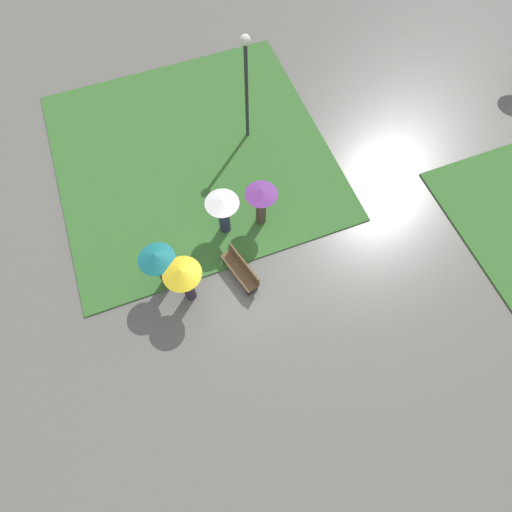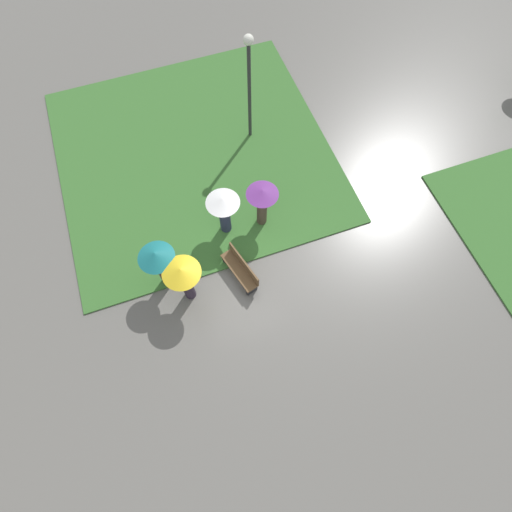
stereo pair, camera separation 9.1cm
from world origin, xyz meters
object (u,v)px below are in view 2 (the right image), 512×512
park_bench (241,269)px  crowd_person_white (224,209)px  crowd_person_purple (262,201)px  crowd_person_teal (159,262)px  crowd_person_yellow (183,277)px  lamp_post (249,77)px

park_bench → crowd_person_white: 1.91m
crowd_person_white → crowd_person_purple: crowd_person_purple is taller
park_bench → crowd_person_teal: size_ratio=0.78×
crowd_person_yellow → crowd_person_teal: size_ratio=0.97×
crowd_person_white → lamp_post: bearing=36.9°
park_bench → crowd_person_yellow: 1.97m
park_bench → crowd_person_teal: (-0.57, -2.24, 1.00)m
crowd_person_yellow → crowd_person_purple: (-1.72, 2.96, -0.15)m
crowd_person_yellow → crowd_person_purple: size_ratio=1.07×
lamp_post → crowd_person_purple: (3.68, -0.88, -1.38)m
lamp_post → crowd_person_white: lamp_post is taller
park_bench → crowd_person_teal: crowd_person_teal is taller
lamp_post → crowd_person_teal: 6.55m
crowd_person_yellow → crowd_person_white: size_ratio=1.09×
park_bench → crowd_person_white: bearing=162.9°
lamp_post → crowd_person_purple: bearing=-13.4°
crowd_person_teal → crowd_person_purple: bearing=-69.7°
crowd_person_white → park_bench: bearing=-114.3°
crowd_person_yellow → crowd_person_purple: 3.43m
crowd_person_teal → crowd_person_yellow: bearing=-137.9°
park_bench → crowd_person_yellow: crowd_person_yellow is taller
park_bench → crowd_person_purple: 2.21m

